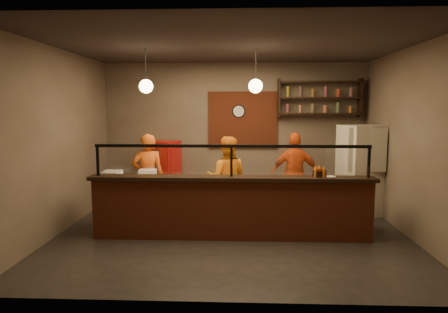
{
  "coord_description": "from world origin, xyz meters",
  "views": [
    {
      "loc": [
        0.15,
        -6.76,
        2.18
      ],
      "look_at": [
        -0.15,
        0.3,
        1.32
      ],
      "focal_mm": 32.0,
      "sensor_mm": 36.0,
      "label": 1
    }
  ],
  "objects_px": {
    "cook_left": "(148,177)",
    "cook_mid": "(227,179)",
    "pizza_dough": "(243,180)",
    "wall_clock": "(239,111)",
    "cook_right": "(295,174)",
    "pepper_mill": "(368,172)",
    "red_cooler": "(164,172)",
    "condiment_caddy": "(319,174)",
    "fridge": "(361,170)"
  },
  "relations": [
    {
      "from": "pizza_dough",
      "to": "pepper_mill",
      "type": "bearing_deg",
      "value": -14.54
    },
    {
      "from": "fridge",
      "to": "pizza_dough",
      "type": "distance_m",
      "value": 2.68
    },
    {
      "from": "wall_clock",
      "to": "red_cooler",
      "type": "xyz_separation_m",
      "value": [
        -1.7,
        -0.31,
        -1.38
      ]
    },
    {
      "from": "cook_right",
      "to": "pepper_mill",
      "type": "relative_size",
      "value": 9.54
    },
    {
      "from": "cook_right",
      "to": "condiment_caddy",
      "type": "bearing_deg",
      "value": 98.68
    },
    {
      "from": "wall_clock",
      "to": "pizza_dough",
      "type": "relative_size",
      "value": 0.62
    },
    {
      "from": "red_cooler",
      "to": "pizza_dough",
      "type": "bearing_deg",
      "value": -25.15
    },
    {
      "from": "wall_clock",
      "to": "cook_left",
      "type": "xyz_separation_m",
      "value": [
        -1.76,
        -1.58,
        -1.26
      ]
    },
    {
      "from": "cook_mid",
      "to": "red_cooler",
      "type": "xyz_separation_m",
      "value": [
        -1.48,
        1.31,
        -0.1
      ]
    },
    {
      "from": "cook_right",
      "to": "cook_left",
      "type": "bearing_deg",
      "value": 8.84
    },
    {
      "from": "cook_left",
      "to": "pizza_dough",
      "type": "bearing_deg",
      "value": 144.46
    },
    {
      "from": "wall_clock",
      "to": "condiment_caddy",
      "type": "height_order",
      "value": "wall_clock"
    },
    {
      "from": "wall_clock",
      "to": "pizza_dough",
      "type": "bearing_deg",
      "value": -87.61
    },
    {
      "from": "pizza_dough",
      "to": "wall_clock",
      "type": "bearing_deg",
      "value": 92.39
    },
    {
      "from": "cook_right",
      "to": "condiment_caddy",
      "type": "height_order",
      "value": "cook_right"
    },
    {
      "from": "pepper_mill",
      "to": "wall_clock",
      "type": "bearing_deg",
      "value": 126.91
    },
    {
      "from": "cook_left",
      "to": "cook_mid",
      "type": "bearing_deg",
      "value": 163.35
    },
    {
      "from": "wall_clock",
      "to": "pepper_mill",
      "type": "relative_size",
      "value": 1.7
    },
    {
      "from": "cook_mid",
      "to": "cook_right",
      "type": "xyz_separation_m",
      "value": [
        1.37,
        0.41,
        0.02
      ]
    },
    {
      "from": "pizza_dough",
      "to": "pepper_mill",
      "type": "xyz_separation_m",
      "value": [
        2.01,
        -0.52,
        0.24
      ]
    },
    {
      "from": "cook_right",
      "to": "pizza_dough",
      "type": "relative_size",
      "value": 3.5
    },
    {
      "from": "cook_left",
      "to": "red_cooler",
      "type": "relative_size",
      "value": 1.17
    },
    {
      "from": "wall_clock",
      "to": "red_cooler",
      "type": "bearing_deg",
      "value": -169.67
    },
    {
      "from": "cook_right",
      "to": "red_cooler",
      "type": "xyz_separation_m",
      "value": [
        -2.85,
        0.9,
        -0.13
      ]
    },
    {
      "from": "pizza_dough",
      "to": "cook_left",
      "type": "bearing_deg",
      "value": 159.37
    },
    {
      "from": "cook_left",
      "to": "cook_mid",
      "type": "relative_size",
      "value": 1.03
    },
    {
      "from": "wall_clock",
      "to": "cook_left",
      "type": "distance_m",
      "value": 2.68
    },
    {
      "from": "cook_right",
      "to": "pepper_mill",
      "type": "bearing_deg",
      "value": 122.54
    },
    {
      "from": "cook_left",
      "to": "pepper_mill",
      "type": "height_order",
      "value": "cook_left"
    },
    {
      "from": "cook_left",
      "to": "pizza_dough",
      "type": "height_order",
      "value": "cook_left"
    },
    {
      "from": "condiment_caddy",
      "to": "fridge",
      "type": "bearing_deg",
      "value": 54.44
    },
    {
      "from": "wall_clock",
      "to": "cook_right",
      "type": "height_order",
      "value": "wall_clock"
    },
    {
      "from": "red_cooler",
      "to": "wall_clock",
      "type": "bearing_deg",
      "value": 32.79
    },
    {
      "from": "cook_mid",
      "to": "wall_clock",
      "type": "bearing_deg",
      "value": -95.43
    },
    {
      "from": "cook_right",
      "to": "pepper_mill",
      "type": "xyz_separation_m",
      "value": [
        0.95,
        -1.58,
        0.31
      ]
    },
    {
      "from": "cook_right",
      "to": "fridge",
      "type": "bearing_deg",
      "value": -173.54
    },
    {
      "from": "red_cooler",
      "to": "condiment_caddy",
      "type": "xyz_separation_m",
      "value": [
        3.04,
        -2.41,
        0.39
      ]
    },
    {
      "from": "pizza_dough",
      "to": "condiment_caddy",
      "type": "xyz_separation_m",
      "value": [
        1.24,
        -0.45,
        0.2
      ]
    },
    {
      "from": "wall_clock",
      "to": "condiment_caddy",
      "type": "bearing_deg",
      "value": -63.81
    },
    {
      "from": "cook_mid",
      "to": "cook_right",
      "type": "distance_m",
      "value": 1.43
    },
    {
      "from": "cook_left",
      "to": "pepper_mill",
      "type": "relative_size",
      "value": 9.5
    },
    {
      "from": "wall_clock",
      "to": "pepper_mill",
      "type": "height_order",
      "value": "wall_clock"
    },
    {
      "from": "wall_clock",
      "to": "cook_right",
      "type": "distance_m",
      "value": 2.09
    },
    {
      "from": "cook_mid",
      "to": "pepper_mill",
      "type": "xyz_separation_m",
      "value": [
        2.32,
        -1.17,
        0.33
      ]
    },
    {
      "from": "cook_right",
      "to": "condiment_caddy",
      "type": "distance_m",
      "value": 1.55
    },
    {
      "from": "wall_clock",
      "to": "cook_left",
      "type": "relative_size",
      "value": 0.18
    },
    {
      "from": "cook_left",
      "to": "fridge",
      "type": "bearing_deg",
      "value": 171.47
    },
    {
      "from": "wall_clock",
      "to": "cook_right",
      "type": "bearing_deg",
      "value": -46.37
    },
    {
      "from": "wall_clock",
      "to": "fridge",
      "type": "xyz_separation_m",
      "value": [
        2.5,
        -1.1,
        -1.18
      ]
    },
    {
      "from": "cook_mid",
      "to": "red_cooler",
      "type": "distance_m",
      "value": 1.98
    }
  ]
}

